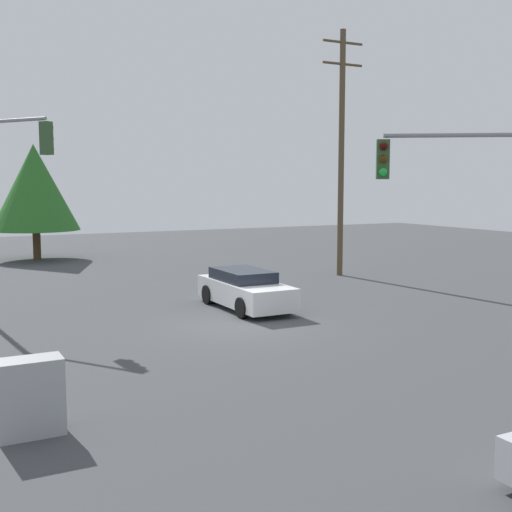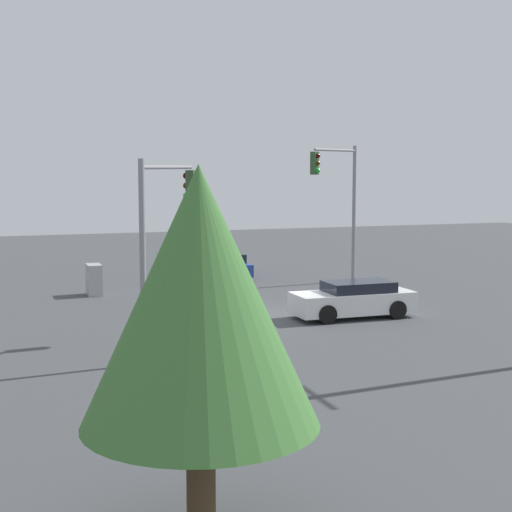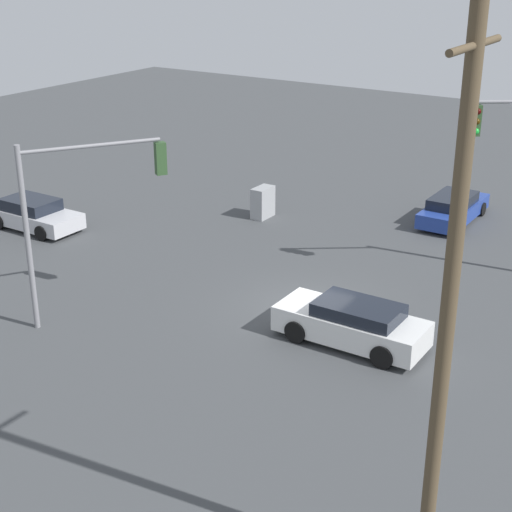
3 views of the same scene
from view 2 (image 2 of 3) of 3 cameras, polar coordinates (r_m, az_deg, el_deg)
name	(u,v)px [view 2 (image 2 of 3)]	position (r m, az deg, el deg)	size (l,w,h in m)	color
ground_plane	(283,315)	(30.71, 2.00, -4.30)	(80.00, 80.00, 0.00)	#424447
sedan_blue	(224,264)	(41.55, -2.31, -0.61)	(4.64, 1.88, 1.25)	#233D93
sedan_white	(354,300)	(30.30, 7.13, -3.16)	(1.92, 4.68, 1.39)	silver
traffic_signal_main	(340,190)	(38.27, 6.10, 4.80)	(2.53, 3.42, 6.79)	gray
traffic_signal_cross	(164,219)	(24.45, -6.68, 2.72)	(3.97, 2.69, 5.99)	gray
electrical_cabinet	(94,280)	(36.03, -11.70, -1.70)	(1.14, 0.62, 1.39)	#9EA0A3
tree_far	(200,298)	(11.78, -4.13, -3.04)	(3.66, 3.66, 5.81)	#4C3823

